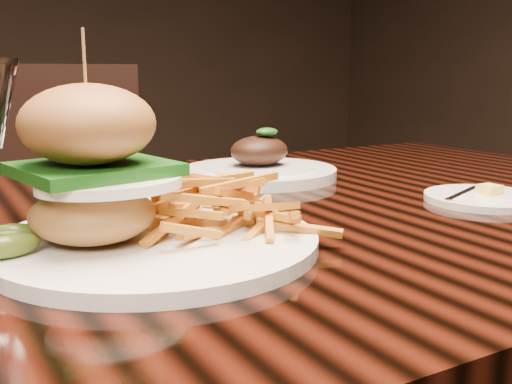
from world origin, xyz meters
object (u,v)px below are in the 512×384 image
far_dish (259,168)px  chair_far (64,223)px  burger_plate (141,197)px  dining_table (211,269)px

far_dish → chair_far: 0.76m
burger_plate → chair_far: 1.05m
dining_table → far_dish: far_dish is taller
dining_table → far_dish: bearing=46.1°
burger_plate → chair_far: (0.12, 1.01, -0.27)m
dining_table → chair_far: size_ratio=1.68×
dining_table → chair_far: (-0.01, 0.89, -0.13)m
burger_plate → chair_far: bearing=84.2°
chair_far → far_dish: bearing=-67.5°
burger_plate → far_dish: 0.44m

